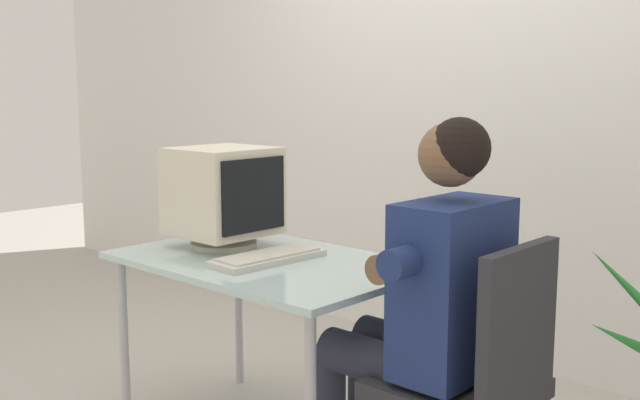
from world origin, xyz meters
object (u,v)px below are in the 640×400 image
desk (267,276)px  crt_monitor (224,193)px  office_chair (476,373)px  person_seated (423,302)px  keyboard (268,258)px

desk → crt_monitor: 0.40m
desk → crt_monitor: crt_monitor is taller
office_chair → person_seated: bearing=180.0°
office_chair → person_seated: size_ratio=0.72×
keyboard → office_chair: size_ratio=0.49×
keyboard → person_seated: size_ratio=0.36×
desk → person_seated: bearing=0.7°
crt_monitor → office_chair: (1.18, -0.02, -0.43)m
desk → office_chair: bearing=0.5°
crt_monitor → office_chair: 1.25m
desk → keyboard: keyboard is taller
desk → office_chair: size_ratio=1.25×
crt_monitor → keyboard: size_ratio=0.89×
office_chair → person_seated: (-0.20, 0.00, 0.18)m
crt_monitor → person_seated: person_seated is taller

